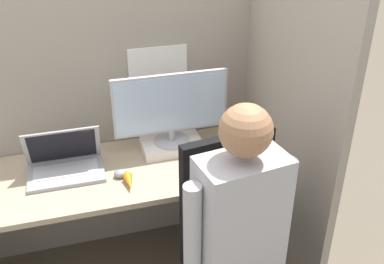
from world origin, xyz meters
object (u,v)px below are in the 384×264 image
(carrot_toy, at_px, (129,182))
(coffee_mug, at_px, (240,131))
(laptop, at_px, (65,165))
(monitor, at_px, (171,107))
(office_chair, at_px, (230,259))
(stapler, at_px, (259,152))
(paper_box, at_px, (172,145))
(person, at_px, (241,242))

(carrot_toy, xyz_separation_m, coffee_mug, (0.69, 0.28, 0.02))
(laptop, bearing_deg, coffee_mug, 4.67)
(laptop, distance_m, carrot_toy, 0.36)
(carrot_toy, bearing_deg, monitor, 44.46)
(laptop, xyz_separation_m, carrot_toy, (0.29, -0.20, -0.02))
(office_chair, bearing_deg, stapler, 55.80)
(paper_box, relative_size, coffee_mug, 3.40)
(paper_box, relative_size, laptop, 0.88)
(carrot_toy, bearing_deg, stapler, 6.31)
(laptop, height_order, stapler, laptop)
(laptop, bearing_deg, carrot_toy, -35.02)
(carrot_toy, height_order, person, person)
(stapler, height_order, carrot_toy, carrot_toy)
(paper_box, height_order, laptop, laptop)
(paper_box, height_order, coffee_mug, coffee_mug)
(paper_box, distance_m, stapler, 0.48)
(monitor, relative_size, person, 0.46)
(carrot_toy, relative_size, person, 0.10)
(coffee_mug, bearing_deg, laptop, -175.33)
(laptop, bearing_deg, person, -50.89)
(person, bearing_deg, carrot_toy, 120.90)
(person, height_order, coffee_mug, person)
(paper_box, relative_size, stapler, 1.96)
(laptop, height_order, person, person)
(carrot_toy, bearing_deg, person, -59.10)
(carrot_toy, distance_m, office_chair, 0.61)
(office_chair, bearing_deg, person, -98.53)
(stapler, distance_m, carrot_toy, 0.73)
(laptop, bearing_deg, monitor, 7.34)
(stapler, bearing_deg, person, -119.12)
(monitor, height_order, person, person)
(carrot_toy, relative_size, coffee_mug, 1.40)
(coffee_mug, bearing_deg, carrot_toy, -157.55)
(stapler, distance_m, coffee_mug, 0.21)
(laptop, relative_size, office_chair, 0.35)
(paper_box, relative_size, person, 0.25)
(office_chair, xyz_separation_m, coffee_mug, (0.32, 0.72, 0.23))
(monitor, distance_m, stapler, 0.54)
(carrot_toy, xyz_separation_m, office_chair, (0.37, -0.43, -0.20))
(carrot_toy, distance_m, coffee_mug, 0.75)
(paper_box, distance_m, laptop, 0.58)
(paper_box, distance_m, person, 0.87)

